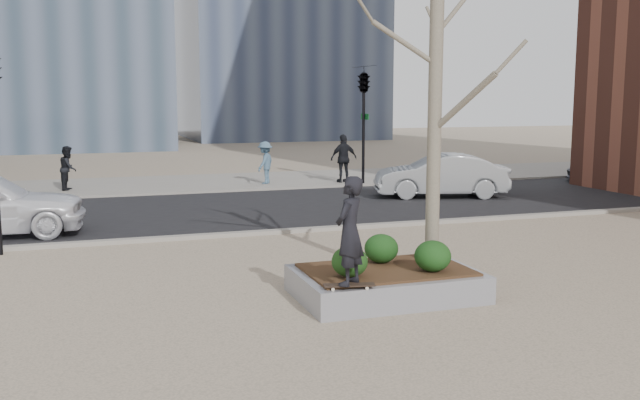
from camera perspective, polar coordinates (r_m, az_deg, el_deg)
name	(u,v)px	position (r m, az deg, el deg)	size (l,w,h in m)	color
ground	(330,302)	(11.83, 0.81, -8.17)	(120.00, 120.00, 0.00)	tan
street	(218,210)	(21.30, -8.18, -0.84)	(60.00, 8.00, 0.02)	black
far_sidewalk	(185,183)	(28.15, -10.78, 1.31)	(60.00, 6.00, 0.02)	gray
planter	(386,284)	(12.12, 5.30, -6.69)	(3.00, 2.00, 0.45)	gray
planter_mulch	(386,270)	(12.06, 5.32, -5.56)	(2.70, 1.70, 0.04)	#382314
sycamore_tree	(436,70)	(12.43, 9.24, 10.21)	(2.80, 2.80, 6.60)	gray
shrub_left	(350,262)	(11.42, 2.39, -4.94)	(0.58, 0.58, 0.50)	#133811
shrub_middle	(381,248)	(12.40, 4.93, -3.88)	(0.59, 0.59, 0.50)	black
shrub_right	(433,256)	(11.90, 9.01, -4.45)	(0.61, 0.61, 0.52)	#173D13
skateboard	(349,287)	(10.90, 2.36, -6.94)	(0.78, 0.20, 0.07)	black
skateboarder	(350,231)	(10.71, 2.39, -2.48)	(0.60, 0.40, 1.65)	black
car_silver	(441,176)	(24.15, 9.64, 1.94)	(1.52, 4.37, 1.44)	#9DA1A5
car_third	(630,164)	(30.60, 23.55, 2.64)	(1.95, 4.80, 1.39)	#52545D
pedestrian_a	(68,168)	(27.12, -19.49, 2.43)	(0.77, 0.60, 1.58)	black
pedestrian_b	(265,163)	(27.53, -4.41, 3.00)	(1.05, 0.60, 1.63)	#486781
pedestrian_c	(344,158)	(27.86, 1.91, 3.35)	(1.10, 0.46, 1.88)	black
traffic_light_far	(364,126)	(27.33, 3.50, 5.94)	(0.60, 2.48, 4.50)	black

